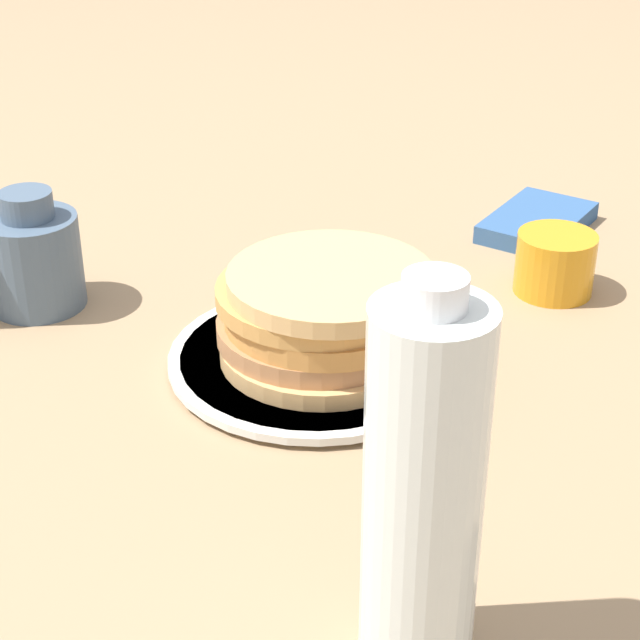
{
  "coord_description": "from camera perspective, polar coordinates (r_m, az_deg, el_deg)",
  "views": [
    {
      "loc": [
        -0.69,
        -0.43,
        0.48
      ],
      "look_at": [
        -0.02,
        -0.0,
        0.05
      ],
      "focal_mm": 60.0,
      "sensor_mm": 36.0,
      "label": 1
    }
  ],
  "objects": [
    {
      "name": "napkin",
      "position": [
        1.21,
        11.51,
        5.12
      ],
      "size": [
        0.14,
        0.09,
        0.02
      ],
      "color": "#33598C",
      "rests_on": "ground_plane"
    },
    {
      "name": "juice_glass",
      "position": [
        1.07,
        12.42,
        2.97
      ],
      "size": [
        0.08,
        0.08,
        0.06
      ],
      "color": "orange",
      "rests_on": "ground_plane"
    },
    {
      "name": "cream_jug",
      "position": [
        1.04,
        -15.02,
        3.24
      ],
      "size": [
        0.09,
        0.09,
        0.12
      ],
      "color": "#4C6075",
      "rests_on": "ground_plane"
    },
    {
      "name": "ground_plane",
      "position": [
        0.95,
        0.44,
        -1.91
      ],
      "size": [
        4.0,
        4.0,
        0.0
      ],
      "primitive_type": "plane",
      "color": "#9E7F5B"
    },
    {
      "name": "pancake_stack",
      "position": [
        0.91,
        0.21,
        0.38
      ],
      "size": [
        0.18,
        0.19,
        0.08
      ],
      "color": "tan",
      "rests_on": "plate"
    },
    {
      "name": "water_bottle_mid",
      "position": [
        0.59,
        5.54,
        -9.14
      ],
      "size": [
        0.07,
        0.07,
        0.25
      ],
      "color": "silver",
      "rests_on": "ground_plane"
    },
    {
      "name": "plate",
      "position": [
        0.92,
        0.0,
        -2.17
      ],
      "size": [
        0.25,
        0.25,
        0.01
      ],
      "color": "silver",
      "rests_on": "ground_plane"
    }
  ]
}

